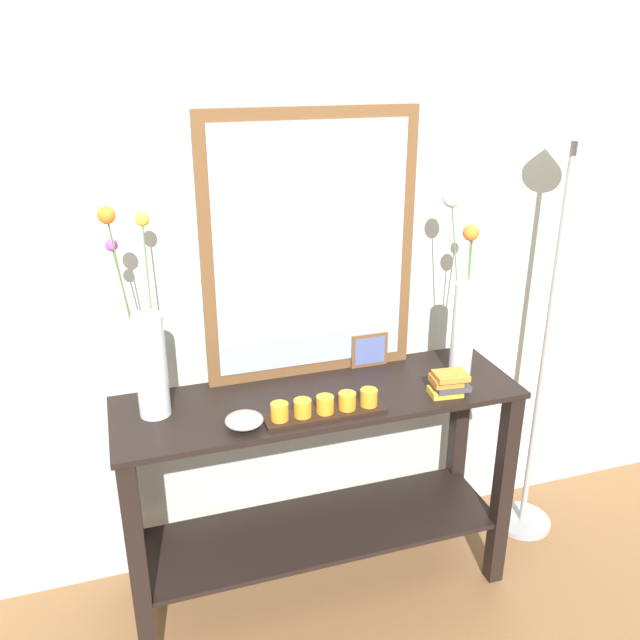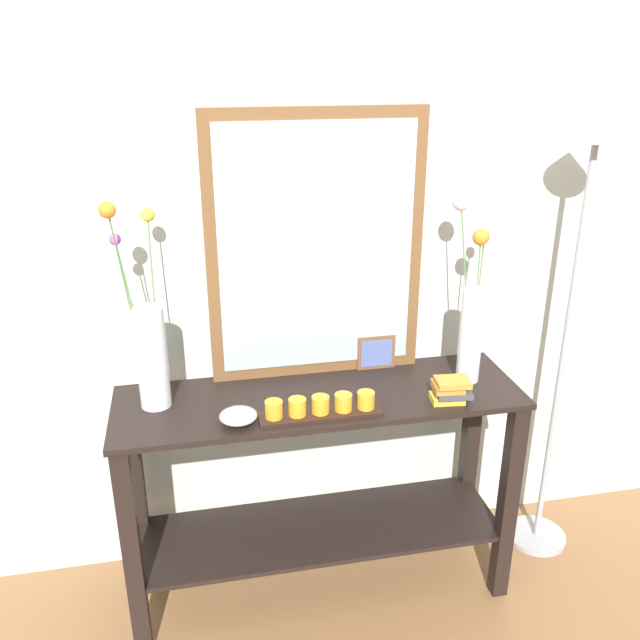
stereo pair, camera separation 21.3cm
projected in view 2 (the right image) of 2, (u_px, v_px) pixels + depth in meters
ground_plane at (320, 586)px, 2.54m from camera, size 7.00×6.00×0.02m
wall_back at (301, 217)px, 2.33m from camera, size 6.40×0.08×2.70m
console_table at (320, 471)px, 2.35m from camera, size 1.37×0.41×0.82m
mirror_leaning at (316, 249)px, 2.22m from camera, size 0.74×0.03×0.91m
tall_vase_left at (150, 348)px, 2.10m from camera, size 0.15×0.20×0.68m
vase_right at (471, 315)px, 2.26m from camera, size 0.16×0.16×0.65m
candle_tray at (320, 408)px, 2.10m from camera, size 0.39×0.09×0.07m
picture_frame_small at (376, 352)px, 2.40m from camera, size 0.14×0.01×0.13m
decorative_bowl at (238, 416)px, 2.06m from camera, size 0.12×0.12×0.04m
book_stack at (450, 390)px, 2.18m from camera, size 0.14×0.11×0.08m
floor_lamp at (576, 274)px, 2.35m from camera, size 0.24×0.24×1.71m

